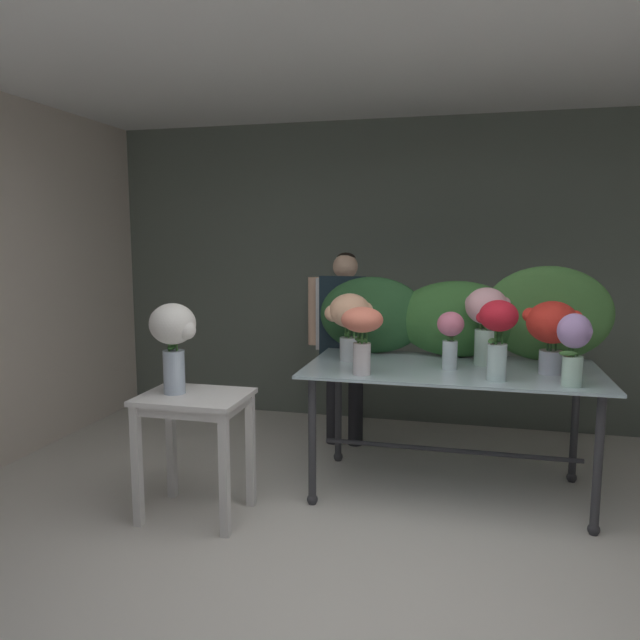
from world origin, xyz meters
TOP-DOWN VIEW (x-y plane):
  - ground_plane at (0.00, 1.63)m, footprint 7.74×7.74m
  - wall_back at (0.00, 3.25)m, footprint 5.95×0.12m
  - wall_left at (-2.98, 1.63)m, footprint 0.12×3.37m
  - ceiling_slab at (0.00, 1.63)m, footprint 6.07×3.37m
  - display_table_glass at (0.30, 1.66)m, footprint 1.86×0.98m
  - side_table_white at (-1.18, 0.95)m, footprint 0.63×0.50m
  - florist at (-0.57, 2.43)m, footprint 0.61×0.24m
  - foliage_backdrop at (0.34, 2.03)m, footprint 2.01×0.31m
  - vase_blush_hydrangea at (0.50, 1.78)m, footprint 0.29×0.27m
  - vase_lilac_lilies at (0.98, 1.31)m, footprint 0.19×0.19m
  - vase_peach_tulips at (-0.39, 1.72)m, footprint 0.32×0.28m
  - vase_rosy_dahlias at (0.29, 1.59)m, footprint 0.17×0.17m
  - vase_crimson_anemones at (0.56, 1.35)m, footprint 0.24×0.22m
  - vase_coral_peonies at (-0.23, 1.31)m, footprint 0.26×0.26m
  - vase_scarlet_roses at (0.89, 1.62)m, footprint 0.34×0.31m
  - vase_white_roses_tall at (-1.30, 0.95)m, footprint 0.29×0.27m

SIDE VIEW (x-z plane):
  - ground_plane at x=0.00m, z-range 0.00..0.00m
  - side_table_white at x=-1.18m, z-range 0.25..1.01m
  - display_table_glass at x=0.30m, z-range 0.30..1.15m
  - florist at x=-0.57m, z-range 0.18..1.75m
  - vase_rosy_dahlias at x=0.29m, z-range 0.89..1.26m
  - vase_lilac_lilies at x=0.98m, z-range 0.89..1.30m
  - vase_white_roses_tall at x=-1.30m, z-range 0.84..1.38m
  - vase_coral_peonies at x=-0.23m, z-range 0.92..1.34m
  - foliage_backdrop at x=0.34m, z-range 0.82..1.46m
  - vase_scarlet_roses at x=0.89m, z-range 0.91..1.37m
  - vase_peach_tulips at x=-0.39m, z-range 0.92..1.38m
  - vase_crimson_anemones at x=0.56m, z-range 0.91..1.39m
  - vase_blush_hydrangea at x=0.50m, z-range 0.92..1.43m
  - wall_back at x=0.00m, z-range 0.00..2.73m
  - wall_left at x=-2.98m, z-range 0.00..2.73m
  - ceiling_slab at x=0.00m, z-range 2.73..2.85m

